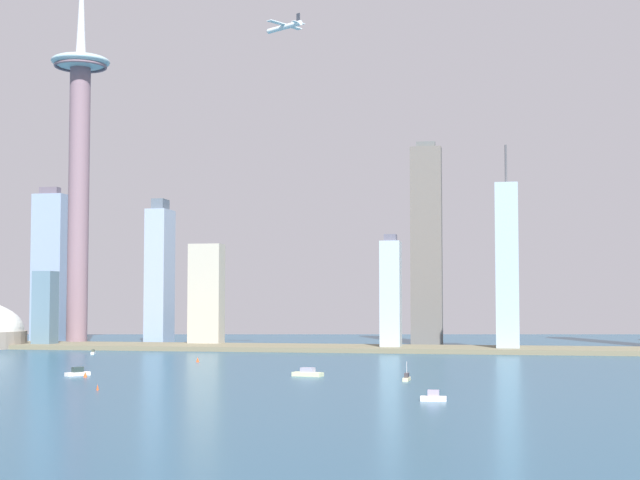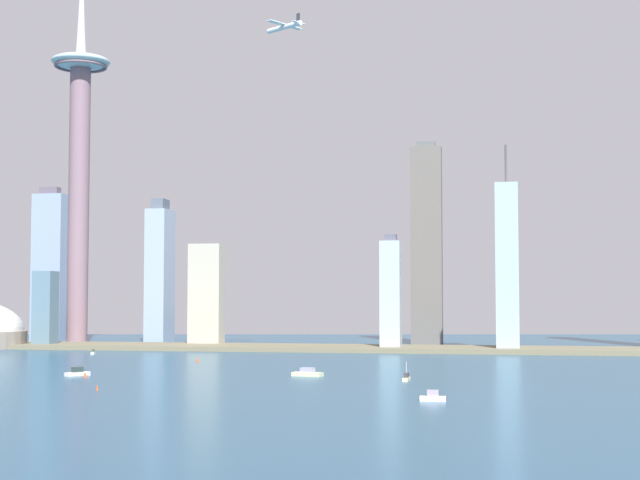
{
  "view_description": "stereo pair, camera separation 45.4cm",
  "coord_description": "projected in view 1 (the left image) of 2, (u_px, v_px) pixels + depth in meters",
  "views": [
    {
      "loc": [
        100.78,
        -173.2,
        37.48
      ],
      "look_at": [
        -25.24,
        484.83,
        77.2
      ],
      "focal_mm": 54.76,
      "sensor_mm": 36.0,
      "label": 1
    },
    {
      "loc": [
        101.23,
        -173.11,
        37.48
      ],
      "look_at": [
        -25.24,
        484.83,
        77.2
      ],
      "focal_mm": 54.76,
      "sensor_mm": 36.0,
      "label": 2
    }
  ],
  "objects": [
    {
      "name": "boat_2",
      "position": [
        433.0,
        397.0,
        353.46
      ],
      "size": [
        9.46,
        3.27,
        4.06
      ],
      "rotation": [
        0.0,
        0.0,
        3.16
      ],
      "color": "white",
      "rests_on": "ground"
    },
    {
      "name": "channel_buoy_2",
      "position": [
        98.0,
        387.0,
        395.25
      ],
      "size": [
        1.02,
        1.02,
        2.36
      ],
      "primitive_type": "cone",
      "color": "#E54C19",
      "rests_on": "ground"
    },
    {
      "name": "skyscraper_1",
      "position": [
        160.0,
        274.0,
        799.16
      ],
      "size": [
        16.86,
        27.64,
        118.47
      ],
      "color": "#93A8C1",
      "rests_on": "ground"
    },
    {
      "name": "boat_1",
      "position": [
        407.0,
        378.0,
        440.03
      ],
      "size": [
        2.95,
        9.67,
        8.6
      ],
      "rotation": [
        0.0,
        0.0,
        4.66
      ],
      "color": "beige",
      "rests_on": "ground"
    },
    {
      "name": "channel_buoy_0",
      "position": [
        85.0,
        374.0,
        460.39
      ],
      "size": [
        1.79,
        1.79,
        2.62
      ],
      "primitive_type": "cone",
      "color": "#E54C19",
      "rests_on": "ground"
    },
    {
      "name": "observation_tower",
      "position": [
        79.0,
        148.0,
        775.5
      ],
      "size": [
        46.51,
        46.51,
        318.61
      ],
      "color": "slate",
      "rests_on": "ground"
    },
    {
      "name": "airplane",
      "position": [
        284.0,
        27.0,
        640.93
      ],
      "size": [
        28.68,
        26.47,
        8.26
      ],
      "rotation": [
        0.0,
        0.0,
        2.57
      ],
      "color": "white"
    },
    {
      "name": "skyscraper_8",
      "position": [
        426.0,
        244.0,
        788.69
      ],
      "size": [
        25.13,
        12.32,
        164.17
      ],
      "color": "#635E58",
      "rests_on": "ground"
    },
    {
      "name": "skyscraper_0",
      "position": [
        206.0,
        296.0,
        740.45
      ],
      "size": [
        24.56,
        16.87,
        78.28
      ],
      "color": "#B1AD9B",
      "rests_on": "ground"
    },
    {
      "name": "skyscraper_7",
      "position": [
        45.0,
        310.0,
        728.17
      ],
      "size": [
        14.71,
        15.32,
        57.33
      ],
      "color": "slate",
      "rests_on": "ground"
    },
    {
      "name": "waterfront_pier",
      "position": [
        363.0,
        348.0,
        690.72
      ],
      "size": [
        993.02,
        64.53,
        3.21
      ],
      "primitive_type": "cube",
      "color": "#726B52",
      "rests_on": "ground"
    },
    {
      "name": "skyscraper_9",
      "position": [
        49.0,
        266.0,
        842.41
      ],
      "size": [
        27.3,
        14.42,
        133.19
      ],
      "color": "#849CBC",
      "rests_on": "ground"
    },
    {
      "name": "skyscraper_10",
      "position": [
        391.0,
        295.0,
        687.73
      ],
      "size": [
        14.14,
        15.74,
        82.22
      ],
      "color": "#A9C0CD",
      "rests_on": "ground"
    },
    {
      "name": "channel_buoy_1",
      "position": [
        198.0,
        360.0,
        568.46
      ],
      "size": [
        1.79,
        1.79,
        2.82
      ],
      "primitive_type": "cone",
      "color": "#E54C19",
      "rests_on": "ground"
    },
    {
      "name": "boat_5",
      "position": [
        308.0,
        373.0,
        465.33
      ],
      "size": [
        15.47,
        8.67,
        4.14
      ],
      "rotation": [
        0.0,
        0.0,
        6.05
      ],
      "color": "beige",
      "rests_on": "ground"
    },
    {
      "name": "boat_3",
      "position": [
        93.0,
        352.0,
        647.23
      ],
      "size": [
        3.65,
        6.88,
        3.32
      ],
      "rotation": [
        0.0,
        0.0,
        1.82
      ],
      "color": "white",
      "rests_on": "ground"
    },
    {
      "name": "boat_4",
      "position": [
        78.0,
        373.0,
        468.63
      ],
      "size": [
        9.7,
        12.37,
        4.17
      ],
      "rotation": [
        0.0,
        0.0,
        4.15
      ],
      "color": "white",
      "rests_on": "ground"
    },
    {
      "name": "skyscraper_4",
      "position": [
        507.0,
        267.0,
        675.24
      ],
      "size": [
        15.7,
        24.29,
        144.12
      ],
      "color": "#9EB6C5",
      "rests_on": "ground"
    }
  ]
}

